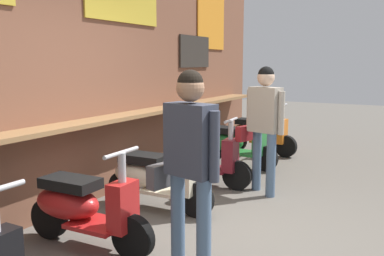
% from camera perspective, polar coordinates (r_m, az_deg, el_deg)
% --- Properties ---
extents(ground_plane, '(29.75, 29.75, 0.00)m').
position_cam_1_polar(ground_plane, '(4.07, 2.81, -15.97)').
color(ground_plane, '#605B54').
extents(market_stall_facade, '(10.63, 0.61, 3.84)m').
position_cam_1_polar(market_stall_facade, '(4.93, -18.89, 10.87)').
color(market_stall_facade, brown).
rests_on(market_stall_facade, ground_plane).
extents(scooter_red, '(0.46, 1.40, 0.97)m').
position_cam_1_polar(scooter_red, '(4.07, -14.93, -10.35)').
color(scooter_red, red).
rests_on(scooter_red, ground_plane).
extents(scooter_cream, '(0.46, 1.40, 0.97)m').
position_cam_1_polar(scooter_cream, '(4.93, -5.45, -6.67)').
color(scooter_cream, beige).
rests_on(scooter_cream, ground_plane).
extents(scooter_maroon, '(0.50, 1.40, 0.97)m').
position_cam_1_polar(scooter_maroon, '(5.86, 0.81, -4.10)').
color(scooter_maroon, maroon).
rests_on(scooter_maroon, ground_plane).
extents(scooter_green, '(0.48, 1.40, 0.97)m').
position_cam_1_polar(scooter_green, '(6.94, 5.62, -2.09)').
color(scooter_green, '#237533').
rests_on(scooter_green, ground_plane).
extents(scooter_orange, '(0.49, 1.40, 0.97)m').
position_cam_1_polar(scooter_orange, '(7.97, 8.84, -0.72)').
color(scooter_orange, orange).
rests_on(scooter_orange, ground_plane).
extents(shopper_with_handbag, '(0.36, 0.67, 1.67)m').
position_cam_1_polar(shopper_with_handbag, '(5.47, 9.80, 1.46)').
color(shopper_with_handbag, slate).
rests_on(shopper_with_handbag, ground_plane).
extents(shopper_browsing, '(0.33, 0.67, 1.66)m').
position_cam_1_polar(shopper_browsing, '(3.32, -0.45, -3.28)').
color(shopper_browsing, slate).
rests_on(shopper_browsing, ground_plane).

